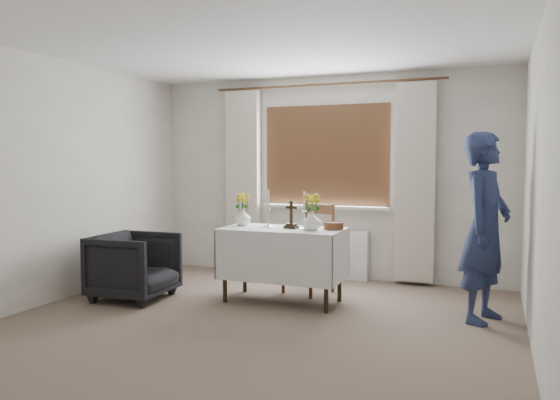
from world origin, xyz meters
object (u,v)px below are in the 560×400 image
at_px(flower_vase_left, 243,217).
at_px(flower_vase_right, 312,221).
at_px(wooden_chair, 308,248).
at_px(person, 485,227).
at_px(armchair, 134,266).
at_px(wooden_cross, 291,214).
at_px(altar_table, 282,265).

distance_m(flower_vase_left, flower_vase_right, 0.82).
distance_m(wooden_chair, person, 1.91).
xyz_separation_m(armchair, wooden_cross, (1.57, 0.49, 0.56)).
height_order(altar_table, armchair, altar_table).
bearing_deg(flower_vase_left, armchair, -152.16).
xyz_separation_m(altar_table, person, (1.94, 0.04, 0.47)).
bearing_deg(flower_vase_left, wooden_chair, 34.15).
bearing_deg(altar_table, flower_vase_right, -8.46).
height_order(armchair, flower_vase_right, flower_vase_right).
bearing_deg(flower_vase_right, wooden_chair, 111.99).
bearing_deg(wooden_cross, flower_vase_left, -174.38).
distance_m(wooden_chair, flower_vase_left, 0.81).
bearing_deg(flower_vase_right, person, 3.07).
height_order(armchair, flower_vase_left, flower_vase_left).
xyz_separation_m(wooden_cross, flower_vase_right, (0.25, -0.08, -0.05)).
xyz_separation_m(armchair, flower_vase_left, (1.01, 0.53, 0.50)).
distance_m(armchair, person, 3.50).
height_order(wooden_chair, armchair, wooden_chair).
xyz_separation_m(wooden_chair, person, (1.82, -0.44, 0.36)).
height_order(wooden_cross, flower_vase_left, wooden_cross).
bearing_deg(wooden_chair, person, 6.76).
height_order(altar_table, person, person).
bearing_deg(flower_vase_right, wooden_cross, 161.71).
bearing_deg(wooden_cross, armchair, -152.95).
relative_size(armchair, wooden_cross, 2.67).
bearing_deg(wooden_chair, wooden_cross, -73.68).
height_order(flower_vase_left, flower_vase_right, flower_vase_right).
distance_m(armchair, flower_vase_left, 1.24).
distance_m(altar_table, armchair, 1.56).
relative_size(person, wooden_cross, 5.95).
height_order(person, wooden_cross, person).
height_order(altar_table, flower_vase_right, flower_vase_right).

